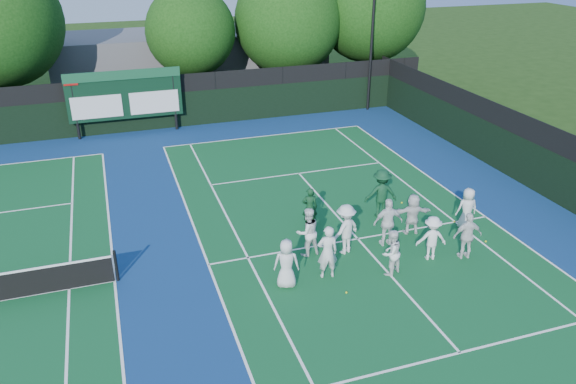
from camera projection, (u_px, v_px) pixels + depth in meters
name	position (u px, v px, depth m)	size (l,w,h in m)	color
ground	(370.00, 253.00, 19.50)	(120.00, 120.00, 0.00)	#1E3C10
court_apron	(193.00, 267.00, 18.64)	(34.00, 32.00, 0.01)	navy
near_court	(358.00, 239.00, 20.36)	(11.05, 23.85, 0.01)	#115327
back_fence	(145.00, 107.00, 30.96)	(34.00, 0.08, 3.00)	black
divider_fence_right	(565.00, 174.00, 22.37)	(0.08, 32.00, 3.00)	black
scoreboard	(125.00, 95.00, 29.96)	(6.00, 0.21, 3.55)	black
clubhouse	(192.00, 61.00, 38.72)	(18.00, 6.00, 4.00)	#5D5D62
light_pole_right	(374.00, 4.00, 32.50)	(1.20, 0.30, 10.12)	black
tree_c	(193.00, 33.00, 33.68)	(5.36, 5.36, 7.41)	black
tree_d	(290.00, 23.00, 35.33)	(6.70, 6.70, 8.40)	black
tree_e	(372.00, 10.00, 36.70)	(7.12, 7.12, 9.23)	black
tennis_ball_0	(346.00, 292.00, 17.29)	(0.07, 0.07, 0.07)	yellow
tennis_ball_1	(402.00, 203.00, 23.01)	(0.07, 0.07, 0.07)	yellow
tennis_ball_2	(486.00, 241.00, 20.14)	(0.07, 0.07, 0.07)	yellow
tennis_ball_3	(285.00, 268.00, 18.55)	(0.07, 0.07, 0.07)	yellow
tennis_ball_5	(454.00, 222.00, 21.51)	(0.07, 0.07, 0.07)	yellow
player_front_0	(286.00, 264.00, 17.34)	(0.80, 0.52, 1.64)	silver
player_front_1	(328.00, 252.00, 17.77)	(0.67, 0.44, 1.84)	silver
player_front_2	(391.00, 253.00, 18.00)	(0.76, 0.60, 1.57)	white
player_front_3	(432.00, 238.00, 18.83)	(1.02, 0.59, 1.59)	white
player_front_4	(467.00, 236.00, 18.86)	(1.00, 0.41, 1.70)	silver
player_back_0	(308.00, 232.00, 19.04)	(0.85, 0.67, 1.76)	white
player_back_1	(346.00, 229.00, 19.15)	(1.17, 0.67, 1.82)	silver
player_back_2	(388.00, 222.00, 19.62)	(1.05, 0.44, 1.80)	white
player_back_3	(412.00, 214.00, 20.46)	(1.45, 0.46, 1.57)	silver
player_back_4	(467.00, 209.00, 20.80)	(0.79, 0.51, 1.62)	silver
coach_left	(310.00, 208.00, 20.89)	(0.58, 0.38, 1.60)	#0E361B
coach_right	(381.00, 193.00, 21.61)	(1.26, 0.72, 1.95)	#103B20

